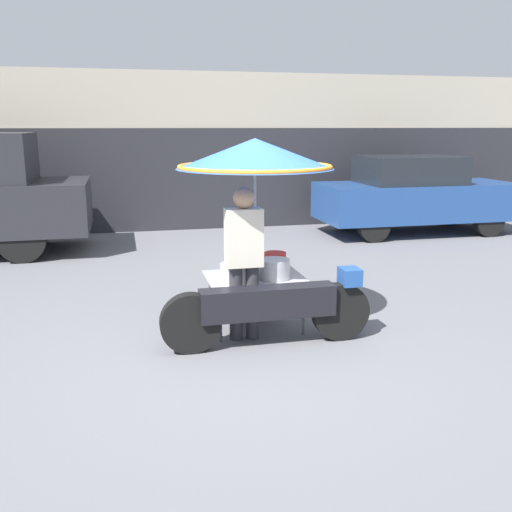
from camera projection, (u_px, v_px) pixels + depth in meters
The scene contains 5 objects.
ground_plane at pixel (253, 353), 5.75m from camera, with size 36.00×36.00×0.00m, color slate.
shopfront_building at pixel (173, 151), 13.18m from camera, with size 28.00×2.06×3.38m.
vendor_motorcycle_cart at pixel (257, 191), 6.08m from camera, with size 2.22×1.70×2.11m.
vendor_person at pixel (244, 256), 5.94m from camera, with size 0.38×0.22×1.63m.
parked_car at pixel (415, 195), 12.03m from camera, with size 4.14×1.67×1.63m.
Camera 1 is at (-1.21, -5.25, 2.24)m, focal length 40.00 mm.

